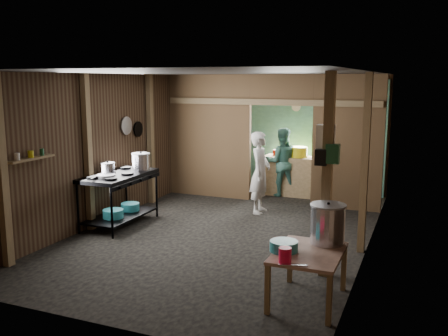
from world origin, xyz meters
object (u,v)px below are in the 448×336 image
at_px(gas_range, 120,199).
at_px(yellow_tub, 298,152).
at_px(pink_bucket, 285,255).
at_px(cook, 260,173).
at_px(stock_pot, 328,225).
at_px(prep_table, 308,277).
at_px(stove_pot_large, 141,162).

bearing_deg(gas_range, yellow_tub, 55.30).
bearing_deg(yellow_tub, pink_bucket, -77.34).
xyz_separation_m(gas_range, cook, (2.00, 1.70, 0.32)).
height_order(stock_pot, pink_bucket, stock_pot).
bearing_deg(yellow_tub, gas_range, -124.70).
height_order(prep_table, pink_bucket, pink_bucket).
bearing_deg(stock_pot, gas_range, 160.15).
height_order(stock_pot, yellow_tub, yellow_tub).
bearing_deg(gas_range, stock_pot, -19.85).
relative_size(prep_table, stove_pot_large, 3.08).
bearing_deg(gas_range, stove_pot_large, 69.60).
distance_m(stock_pot, pink_bucket, 0.86).
relative_size(prep_table, cook, 0.65).
xyz_separation_m(stock_pot, cook, (-1.85, 3.09, -0.05)).
xyz_separation_m(prep_table, stove_pot_large, (-3.54, 2.22, 0.75)).
height_order(stove_pot_large, stock_pot, stove_pot_large).
distance_m(gas_range, cook, 2.64).
distance_m(prep_table, cook, 3.89).
bearing_deg(pink_bucket, cook, 111.86).
xyz_separation_m(stock_pot, yellow_tub, (-1.53, 4.73, 0.14)).
distance_m(pink_bucket, cook, 4.18).
distance_m(stove_pot_large, cook, 2.22).
bearing_deg(stock_pot, stove_pot_large, 153.34).
bearing_deg(yellow_tub, stock_pot, -72.05).
relative_size(gas_range, cook, 0.99).
bearing_deg(cook, yellow_tub, -13.74).
height_order(stock_pot, cook, cook).
relative_size(prep_table, yellow_tub, 2.54).
distance_m(stock_pot, cook, 3.60).
distance_m(prep_table, stock_pot, 0.66).
bearing_deg(prep_table, stove_pot_large, 147.93).
bearing_deg(yellow_tub, cook, -100.91).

